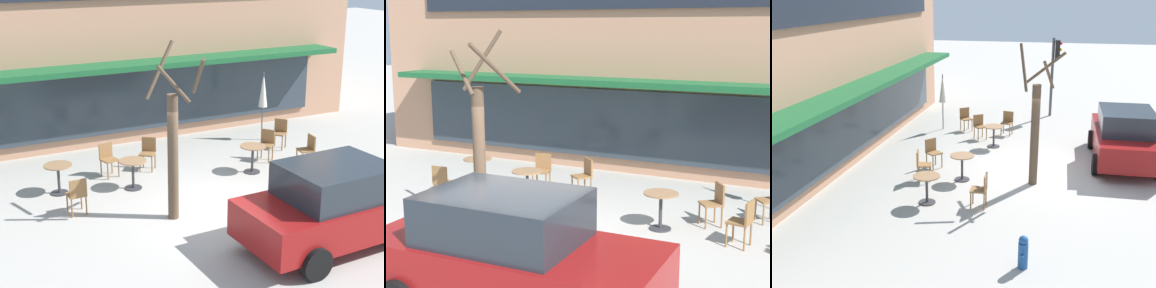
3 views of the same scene
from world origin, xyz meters
The scene contains 12 objects.
ground_plane centered at (0.00, 0.00, 0.00)m, with size 80.00×80.00×0.00m, color #ADA8A0.
building_facade centered at (0.00, 9.96, 3.47)m, with size 17.20×9.10×6.94m.
cafe_table_near_wall centered at (2.13, 1.98, 0.52)m, with size 0.70×0.70×0.76m.
cafe_table_streetside centered at (-1.20, 2.37, 0.52)m, with size 0.70×0.70×0.76m.
cafe_table_by_tree centered at (-2.97, 2.90, 0.52)m, with size 0.70×0.70×0.76m.
cafe_chair_0 centered at (3.79, 1.72, 0.53)m, with size 0.46×0.46×0.89m.
cafe_chair_1 centered at (-2.91, 1.47, 0.53)m, with size 0.41×0.41×0.89m.
cafe_chair_2 centered at (3.03, 2.67, 0.53)m, with size 0.56×0.56×0.89m.
cafe_chair_3 centered at (-1.46, 3.51, 0.53)m, with size 0.48×0.48×0.89m.
cafe_chair_4 centered at (-0.30, 3.52, 0.53)m, with size 0.56×0.56×0.89m.
parked_sedan centered at (1.39, -2.32, 0.88)m, with size 4.24×2.09×1.76m.
street_tree centered at (-1.02, 0.33, 1.67)m, with size 1.28×1.28×3.94m.
Camera 2 is at (5.63, -8.79, 3.99)m, focal length 55.00 mm.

